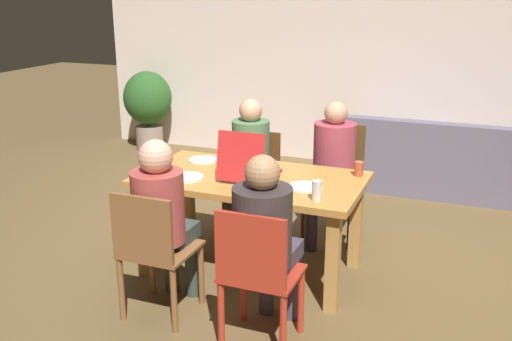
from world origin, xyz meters
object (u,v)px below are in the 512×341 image
Objects in this scene: person_3 at (162,211)px; potted_plant at (148,103)px; person_2 at (332,161)px; drinking_glass_2 at (317,191)px; drinking_glass_3 at (359,169)px; chair_1 at (257,273)px; chair_3 at (153,249)px; chair_2 at (336,174)px; drinking_glass_1 at (252,153)px; plate_0 at (186,177)px; plate_1 at (305,187)px; dining_table at (251,191)px; drinking_glass_0 at (225,157)px; person_0 at (249,155)px; pizza_box_0 at (249,171)px; plate_2 at (203,160)px; person_1 at (265,232)px; chair_0 at (254,176)px; couch at (431,163)px.

person_3 is 1.14× the size of potted_plant.
drinking_glass_2 is at bearing -81.01° from person_2.
person_2 is 11.12× the size of drinking_glass_3.
drinking_glass_2 is (0.17, 0.62, 0.32)m from chair_1.
chair_3 is (-0.73, 0.06, -0.00)m from chair_1.
chair_2 reaches higher than chair_3.
drinking_glass_1 is (-0.54, 1.28, 0.33)m from chair_1.
plate_0 is 1.07× the size of plate_1.
dining_table is 14.51× the size of drinking_glass_0.
plate_0 is 1.02m from drinking_glass_2.
person_0 is 4.57× the size of plate_0.
dining_table is 0.80m from person_3.
person_0 is at bearing 157.94° from drinking_glass_3.
plate_2 is (-0.51, 0.27, -0.05)m from pizza_box_0.
drinking_glass_3 is at bearing 54.32° from plate_1.
plate_2 is at bearing 101.17° from person_3.
person_1 is 8.90× the size of drinking_glass_2.
chair_0 is at bearing 72.79° from plate_2.
chair_3 reaches higher than drinking_glass_0.
drinking_glass_0 is (0.01, 1.07, 0.31)m from chair_3.
chair_0 is 1.82m from person_1.
person_3 reaches higher than person_0.
chair_2 is 0.75m from drinking_glass_3.
potted_plant is at bearing 143.67° from drinking_glass_3.
couch is at bearing 80.81° from drinking_glass_3.
chair_3 is at bearing 175.14° from chair_1.
chair_1 is 0.75× the size of person_2.
plate_2 is (-0.08, 0.45, 0.00)m from plate_0.
person_1 is at bearing -66.02° from chair_0.
drinking_glass_3 is at bearing -99.19° from couch.
couch is (1.40, 3.31, -0.21)m from chair_3.
drinking_glass_3 is (0.32, -0.63, 0.26)m from chair_2.
drinking_glass_0 is at bearing -141.77° from person_2.
drinking_glass_2 is 2.85m from couch.
pizza_box_0 is 1.64× the size of plate_0.
plate_2 is (-0.95, 0.33, 0.00)m from plate_1.
plate_0 is at bearing -96.47° from person_0.
person_2 reaches higher than chair_0.
chair_0 is 0.71× the size of person_3.
plate_0 is (-0.11, -1.06, 0.30)m from chair_0.
chair_2 is 4.17× the size of plate_2.
pizza_box_0 is at bearing 114.68° from chair_1.
person_3 is 4.63× the size of plate_0.
chair_0 is at bearing 152.35° from drinking_glass_3.
person_0 is 0.83m from pizza_box_0.
person_0 is 4.89× the size of plate_1.
chair_0 is 3.53× the size of plate_1.
couch is at bearing 78.89° from chair_1.
person_1 is 1.02m from plate_0.
person_0 reaches higher than plate_1.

